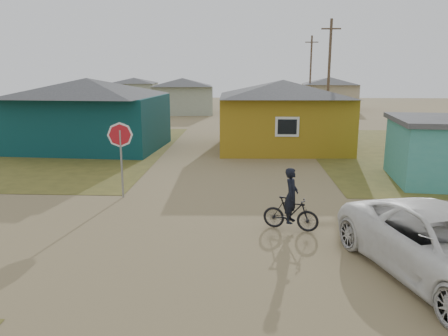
{
  "coord_description": "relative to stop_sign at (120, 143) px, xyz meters",
  "views": [
    {
      "loc": [
        0.34,
        -10.98,
        4.48
      ],
      "look_at": [
        -0.31,
        3.0,
        1.3
      ],
      "focal_mm": 35.0,
      "sensor_mm": 36.0,
      "label": 1
    }
  ],
  "objects": [
    {
      "name": "house_beige_east",
      "position": [
        13.95,
        36.19,
        -0.11
      ],
      "size": [
        6.95,
        6.05,
        3.6
      ],
      "color": "tan",
      "rests_on": "ground"
    },
    {
      "name": "utility_pole_near",
      "position": [
        10.45,
        18.19,
        2.18
      ],
      "size": [
        1.4,
        0.2,
        8.0
      ],
      "color": "brown",
      "rests_on": "ground"
    },
    {
      "name": "house_pale_north",
      "position": [
        -10.05,
        42.19,
        -0.21
      ],
      "size": [
        6.28,
        5.81,
        3.4
      ],
      "color": "#9DA58D",
      "rests_on": "ground"
    },
    {
      "name": "house_pale_west",
      "position": [
        -2.05,
        30.19,
        -0.11
      ],
      "size": [
        7.04,
        6.15,
        3.6
      ],
      "color": "#9DA58D",
      "rests_on": "ground"
    },
    {
      "name": "house_yellow",
      "position": [
        6.45,
        10.19,
        0.04
      ],
      "size": [
        7.72,
        6.76,
        3.9
      ],
      "color": "olive",
      "rests_on": "ground"
    },
    {
      "name": "stop_sign",
      "position": [
        0.0,
        0.0,
        0.0
      ],
      "size": [
        0.87,
        0.24,
        2.69
      ],
      "color": "gray",
      "rests_on": "ground"
    },
    {
      "name": "cyclist",
      "position": [
        5.64,
        -2.94,
        -1.31
      ],
      "size": [
        1.65,
        0.91,
        1.8
      ],
      "color": "black",
      "rests_on": "ground"
    },
    {
      "name": "house_teal",
      "position": [
        -4.55,
        9.69,
        0.09
      ],
      "size": [
        8.93,
        7.08,
        4.0
      ],
      "color": "#093236",
      "rests_on": "ground"
    },
    {
      "name": "vehicle",
      "position": [
        8.65,
        -5.89,
        -1.19
      ],
      "size": [
        3.99,
        6.04,
        1.54
      ],
      "primitive_type": "imported",
      "rotation": [
        0.0,
        0.0,
        0.28
      ],
      "color": "white",
      "rests_on": "ground"
    },
    {
      "name": "ground",
      "position": [
        3.95,
        -3.81,
        -1.96
      ],
      "size": [
        120.0,
        120.0,
        0.0
      ],
      "primitive_type": "plane",
      "color": "#8A764F"
    },
    {
      "name": "utility_pole_far",
      "position": [
        11.45,
        34.19,
        2.18
      ],
      "size": [
        1.4,
        0.2,
        8.0
      ],
      "color": "brown",
      "rests_on": "ground"
    }
  ]
}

